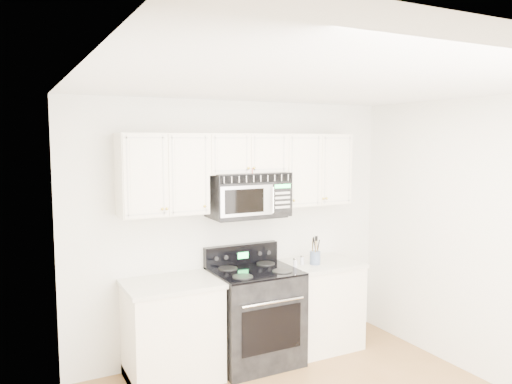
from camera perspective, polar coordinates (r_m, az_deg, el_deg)
room at (r=3.69m, az=9.37°, el=-8.36°), size 3.51×3.51×2.61m
base_cabinet_left at (r=4.85m, az=-9.56°, el=-15.69°), size 0.86×0.65×0.92m
base_cabinet_right at (r=5.51m, az=6.94°, el=-12.95°), size 0.86×0.65×0.92m
range at (r=5.10m, az=-0.17°, el=-13.80°), size 0.81×0.74×1.13m
upper_cabinets at (r=4.94m, az=-1.51°, el=2.79°), size 2.44×0.37×0.75m
microwave at (r=4.95m, az=-0.89°, el=-0.29°), size 0.79×0.44×0.44m
utensil_crock at (r=5.26m, az=6.77°, el=-7.39°), size 0.11×0.11×0.29m
shaker_salt at (r=5.09m, az=4.50°, el=-8.10°), size 0.04×0.04×0.10m
shaker_pepper at (r=5.23m, az=5.30°, el=-7.74°), size 0.04×0.04×0.10m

